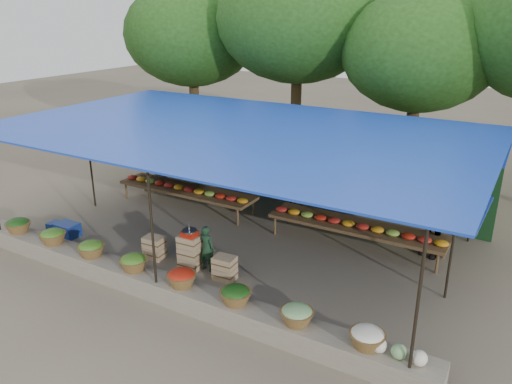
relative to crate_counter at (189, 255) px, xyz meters
The scene contains 16 objects.
ground 1.61m from the crate_counter, 80.93° to the left, with size 60.00×60.00×0.00m, color brown.
stone_curb 1.22m from the crate_counter, 78.12° to the right, with size 10.60×0.55×0.40m, color #6C6856.
stall_canopy 2.88m from the crate_counter, 81.29° to the left, with size 10.80×6.60×2.82m.
produce_baskets 1.22m from the crate_counter, 82.82° to the right, with size 8.98×0.58×0.34m.
netting_backdrop 4.81m from the crate_counter, 86.97° to the left, with size 10.60×0.06×2.50m, color #17411E.
tree_row 8.85m from the crate_counter, 84.38° to the left, with size 16.51×5.50×7.12m.
fruit_table_left 3.69m from the crate_counter, 127.57° to the left, with size 4.21×0.95×0.93m.
fruit_table_right 4.02m from the crate_counter, 46.58° to the left, with size 4.21×0.95×0.93m.
crate_counter is the anchor object (origin of this frame).
weighing_scale 0.54m from the crate_counter, ahead, with size 0.32×0.32×0.34m.
vendor_seated 0.46m from the crate_counter, 19.02° to the left, with size 0.38×0.25×1.03m, color #193722.
customer_left 5.32m from the crate_counter, 137.18° to the left, with size 0.87×0.68×1.80m, color slate.
customer_mid 4.19m from the crate_counter, 81.33° to the left, with size 0.96×0.55×1.49m, color slate.
customer_right 5.51m from the crate_counter, 36.74° to the left, with size 1.07×0.44×1.82m, color slate.
blue_crate_front 3.98m from the crate_counter, behind, with size 0.45×0.33×0.27m, color navy.
blue_crate_back 3.60m from the crate_counter, behind, with size 0.57×0.41×0.34m, color navy.
Camera 1 is at (5.84, -9.16, 5.32)m, focal length 35.00 mm.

